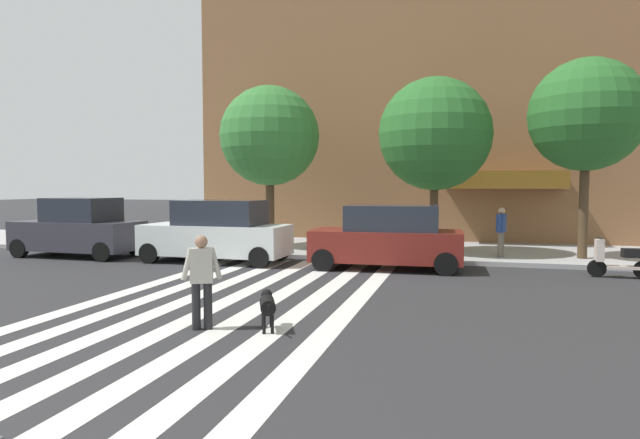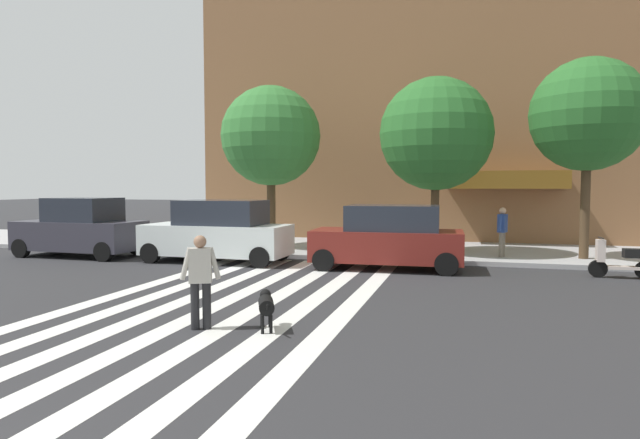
{
  "view_description": "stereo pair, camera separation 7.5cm",
  "coord_description": "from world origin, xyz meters",
  "px_view_note": "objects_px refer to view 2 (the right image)",
  "views": [
    {
      "loc": [
        5.24,
        -2.2,
        2.48
      ],
      "look_at": [
        1.82,
        10.4,
        1.67
      ],
      "focal_mm": 29.79,
      "sensor_mm": 36.0,
      "label": 1
    },
    {
      "loc": [
        5.31,
        -2.18,
        2.48
      ],
      "look_at": [
        1.82,
        10.4,
        1.67
      ],
      "focal_mm": 29.79,
      "sensor_mm": 36.0,
      "label": 2
    }
  ],
  "objects_px": {
    "street_tree_further": "(588,115)",
    "dog_on_leash": "(266,304)",
    "pedestrian_dog_walker": "(200,276)",
    "parked_car_near_curb": "(81,229)",
    "parked_scooter": "(621,261)",
    "street_tree_nearest": "(271,136)",
    "pedestrian_bystander": "(502,229)",
    "parked_car_behind_first": "(218,232)",
    "street_tree_middle": "(436,134)",
    "parked_car_third_in_line": "(389,238)"
  },
  "relations": [
    {
      "from": "parked_car_near_curb",
      "to": "pedestrian_bystander",
      "type": "height_order",
      "value": "parked_car_near_curb"
    },
    {
      "from": "street_tree_nearest",
      "to": "street_tree_further",
      "type": "relative_size",
      "value": 0.96
    },
    {
      "from": "parked_car_near_curb",
      "to": "dog_on_leash",
      "type": "height_order",
      "value": "parked_car_near_curb"
    },
    {
      "from": "parked_car_behind_first",
      "to": "pedestrian_bystander",
      "type": "xyz_separation_m",
      "value": [
        9.02,
        2.65,
        0.09
      ]
    },
    {
      "from": "street_tree_nearest",
      "to": "street_tree_further",
      "type": "distance_m",
      "value": 10.99
    },
    {
      "from": "parked_car_behind_first",
      "to": "pedestrian_dog_walker",
      "type": "bearing_deg",
      "value": -65.6
    },
    {
      "from": "parked_car_third_in_line",
      "to": "street_tree_further",
      "type": "xyz_separation_m",
      "value": [
        5.93,
        2.91,
        3.81
      ]
    },
    {
      "from": "street_tree_middle",
      "to": "pedestrian_bystander",
      "type": "height_order",
      "value": "street_tree_middle"
    },
    {
      "from": "parked_car_third_in_line",
      "to": "parked_scooter",
      "type": "xyz_separation_m",
      "value": [
        6.3,
        0.06,
        -0.46
      ]
    },
    {
      "from": "parked_scooter",
      "to": "street_tree_middle",
      "type": "xyz_separation_m",
      "value": [
        -5.13,
        2.99,
        3.81
      ]
    },
    {
      "from": "street_tree_nearest",
      "to": "pedestrian_bystander",
      "type": "xyz_separation_m",
      "value": [
        8.45,
        -0.77,
        -3.33
      ]
    },
    {
      "from": "parked_car_near_curb",
      "to": "pedestrian_bystander",
      "type": "distance_m",
      "value": 14.61
    },
    {
      "from": "parked_car_behind_first",
      "to": "dog_on_leash",
      "type": "relative_size",
      "value": 5.07
    },
    {
      "from": "parked_scooter",
      "to": "street_tree_nearest",
      "type": "xyz_separation_m",
      "value": [
        -11.35,
        3.37,
        3.93
      ]
    },
    {
      "from": "parked_scooter",
      "to": "street_tree_middle",
      "type": "bearing_deg",
      "value": 149.7
    },
    {
      "from": "dog_on_leash",
      "to": "parked_car_third_in_line",
      "type": "bearing_deg",
      "value": 81.78
    },
    {
      "from": "street_tree_nearest",
      "to": "pedestrian_dog_walker",
      "type": "distance_m",
      "value": 11.93
    },
    {
      "from": "parked_car_behind_first",
      "to": "pedestrian_bystander",
      "type": "distance_m",
      "value": 9.41
    },
    {
      "from": "parked_car_behind_first",
      "to": "parked_scooter",
      "type": "distance_m",
      "value": 11.94
    },
    {
      "from": "parked_car_near_curb",
      "to": "pedestrian_dog_walker",
      "type": "height_order",
      "value": "parked_car_near_curb"
    },
    {
      "from": "street_tree_further",
      "to": "dog_on_leash",
      "type": "height_order",
      "value": "street_tree_further"
    },
    {
      "from": "parked_scooter",
      "to": "pedestrian_bystander",
      "type": "xyz_separation_m",
      "value": [
        -2.91,
        2.59,
        0.6
      ]
    },
    {
      "from": "parked_car_near_curb",
      "to": "street_tree_further",
      "type": "relative_size",
      "value": 0.69
    },
    {
      "from": "parked_scooter",
      "to": "parked_car_behind_first",
      "type": "bearing_deg",
      "value": -179.71
    },
    {
      "from": "parked_car_third_in_line",
      "to": "street_tree_middle",
      "type": "height_order",
      "value": "street_tree_middle"
    },
    {
      "from": "parked_car_behind_first",
      "to": "parked_car_near_curb",
      "type": "bearing_deg",
      "value": -180.0
    },
    {
      "from": "parked_car_behind_first",
      "to": "street_tree_further",
      "type": "xyz_separation_m",
      "value": [
        11.55,
        2.91,
        3.77
      ]
    },
    {
      "from": "street_tree_middle",
      "to": "dog_on_leash",
      "type": "relative_size",
      "value": 6.43
    },
    {
      "from": "street_tree_further",
      "to": "pedestrian_dog_walker",
      "type": "height_order",
      "value": "street_tree_further"
    },
    {
      "from": "parked_car_behind_first",
      "to": "street_tree_further",
      "type": "bearing_deg",
      "value": 14.15
    },
    {
      "from": "parked_car_behind_first",
      "to": "dog_on_leash",
      "type": "distance_m",
      "value": 8.67
    },
    {
      "from": "street_tree_nearest",
      "to": "pedestrian_dog_walker",
      "type": "relative_size",
      "value": 3.77
    },
    {
      "from": "dog_on_leash",
      "to": "pedestrian_bystander",
      "type": "xyz_separation_m",
      "value": [
        4.46,
        10.0,
        0.63
      ]
    },
    {
      "from": "dog_on_leash",
      "to": "pedestrian_dog_walker",
      "type": "bearing_deg",
      "value": -166.54
    },
    {
      "from": "parked_car_near_curb",
      "to": "parked_scooter",
      "type": "bearing_deg",
      "value": 0.2
    },
    {
      "from": "parked_car_third_in_line",
      "to": "street_tree_further",
      "type": "bearing_deg",
      "value": 26.15
    },
    {
      "from": "street_tree_middle",
      "to": "pedestrian_dog_walker",
      "type": "bearing_deg",
      "value": -107.42
    },
    {
      "from": "parked_car_behind_first",
      "to": "dog_on_leash",
      "type": "xyz_separation_m",
      "value": [
        4.56,
        -7.35,
        -0.54
      ]
    },
    {
      "from": "parked_car_near_curb",
      "to": "pedestrian_bystander",
      "type": "xyz_separation_m",
      "value": [
        14.37,
        2.65,
        0.1
      ]
    },
    {
      "from": "parked_car_near_curb",
      "to": "street_tree_nearest",
      "type": "bearing_deg",
      "value": 30.06
    },
    {
      "from": "street_tree_middle",
      "to": "dog_on_leash",
      "type": "height_order",
      "value": "street_tree_middle"
    },
    {
      "from": "dog_on_leash",
      "to": "pedestrian_bystander",
      "type": "height_order",
      "value": "pedestrian_bystander"
    },
    {
      "from": "pedestrian_bystander",
      "to": "parked_scooter",
      "type": "bearing_deg",
      "value": -41.71
    },
    {
      "from": "parked_car_third_in_line",
      "to": "street_tree_nearest",
      "type": "relative_size",
      "value": 0.73
    },
    {
      "from": "parked_car_behind_first",
      "to": "pedestrian_bystander",
      "type": "relative_size",
      "value": 2.93
    },
    {
      "from": "pedestrian_dog_walker",
      "to": "dog_on_leash",
      "type": "relative_size",
      "value": 1.73
    },
    {
      "from": "dog_on_leash",
      "to": "street_tree_middle",
      "type": "bearing_deg",
      "value": 77.85
    },
    {
      "from": "street_tree_nearest",
      "to": "street_tree_middle",
      "type": "xyz_separation_m",
      "value": [
        6.23,
        -0.37,
        -0.12
      ]
    },
    {
      "from": "parked_car_behind_first",
      "to": "street_tree_nearest",
      "type": "relative_size",
      "value": 0.78
    },
    {
      "from": "pedestrian_dog_walker",
      "to": "dog_on_leash",
      "type": "distance_m",
      "value": 1.24
    }
  ]
}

